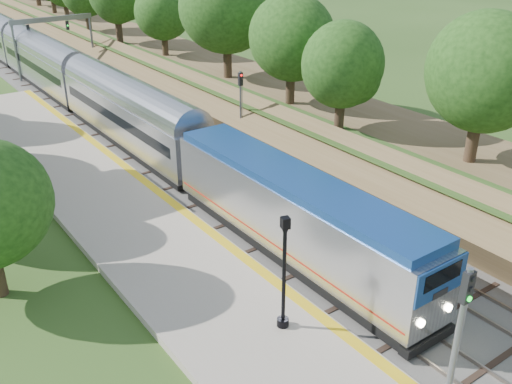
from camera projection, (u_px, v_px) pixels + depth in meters
trackbed at (41, 67)px, 64.33m from camera, size 9.50×170.00×0.28m
platform at (166, 255)px, 28.32m from camera, size 6.40×68.00×0.38m
yellow_stripe at (215, 235)px, 29.74m from camera, size 0.55×68.00×0.01m
embankment at (109, 42)px, 67.90m from camera, size 10.64×170.00×11.70m
signal_gantry at (53, 30)px, 58.85m from camera, size 8.40×0.38×6.20m
trees_behind_platform at (0, 173)px, 26.71m from camera, size 7.82×53.32×7.21m
train at (19, 50)px, 62.59m from camera, size 2.86×114.76×4.20m
lamppost_far at (284, 280)px, 22.20m from camera, size 0.49×0.49×4.98m
signal_platform at (458, 334)px, 17.02m from camera, size 0.36×0.28×6.06m
signal_farside at (241, 102)px, 40.18m from camera, size 0.31×0.25×5.67m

